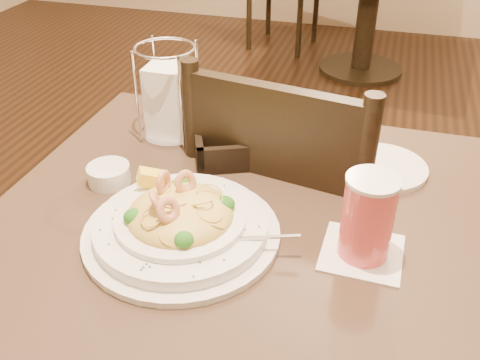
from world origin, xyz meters
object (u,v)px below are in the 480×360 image
(bread_basket, at_px, (244,143))
(butter_ramekin, at_px, (109,174))
(napkin_caddy, at_px, (169,98))
(dining_chair_near, at_px, (290,226))
(pasta_bowl, at_px, (181,222))
(drink_glass, at_px, (368,218))
(main_table, at_px, (237,314))
(side_plate, at_px, (381,167))

(bread_basket, bearing_deg, butter_ramekin, -139.44)
(napkin_caddy, bearing_deg, dining_chair_near, 6.12)
(bread_basket, relative_size, butter_ramekin, 3.15)
(pasta_bowl, xyz_separation_m, drink_glass, (0.30, 0.04, 0.04))
(main_table, distance_m, bread_basket, 0.35)
(dining_chair_near, relative_size, side_plate, 5.09)
(napkin_caddy, relative_size, side_plate, 1.13)
(main_table, relative_size, butter_ramekin, 10.90)
(pasta_bowl, relative_size, butter_ramekin, 4.47)
(napkin_caddy, distance_m, side_plate, 0.47)
(dining_chair_near, relative_size, pasta_bowl, 2.52)
(dining_chair_near, height_order, butter_ramekin, dining_chair_near)
(drink_glass, xyz_separation_m, butter_ramekin, (-0.49, 0.08, -0.05))
(side_plate, distance_m, butter_ramekin, 0.54)
(butter_ramekin, bearing_deg, main_table, -11.92)
(napkin_caddy, xyz_separation_m, butter_ramekin, (-0.04, -0.22, -0.07))
(drink_glass, bearing_deg, bread_basket, 136.20)
(napkin_caddy, bearing_deg, drink_glass, -32.66)
(bread_basket, bearing_deg, main_table, -77.03)
(drink_glass, xyz_separation_m, napkin_caddy, (-0.45, 0.29, 0.02))
(bread_basket, height_order, side_plate, bread_basket)
(drink_glass, height_order, bread_basket, drink_glass)
(bread_basket, distance_m, butter_ramekin, 0.29)
(dining_chair_near, bearing_deg, drink_glass, 128.43)
(main_table, xyz_separation_m, butter_ramekin, (-0.28, 0.06, 0.25))
(main_table, distance_m, dining_chair_near, 0.31)
(dining_chair_near, xyz_separation_m, napkin_caddy, (-0.28, -0.03, 0.31))
(main_table, distance_m, pasta_bowl, 0.28)
(drink_glass, height_order, side_plate, drink_glass)
(main_table, height_order, side_plate, side_plate)
(pasta_bowl, xyz_separation_m, side_plate, (0.31, 0.31, -0.02))
(napkin_caddy, height_order, side_plate, napkin_caddy)
(main_table, xyz_separation_m, napkin_caddy, (-0.24, 0.27, 0.32))
(main_table, bearing_deg, bread_basket, 102.97)
(pasta_bowl, height_order, butter_ramekin, pasta_bowl)
(drink_glass, bearing_deg, butter_ramekin, 171.34)
(bread_basket, bearing_deg, drink_glass, -43.80)
(drink_glass, distance_m, side_plate, 0.28)
(main_table, distance_m, napkin_caddy, 0.48)
(main_table, height_order, napkin_caddy, napkin_caddy)
(dining_chair_near, height_order, pasta_bowl, dining_chair_near)
(main_table, relative_size, side_plate, 4.93)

